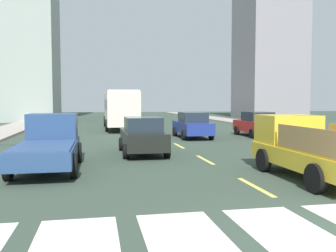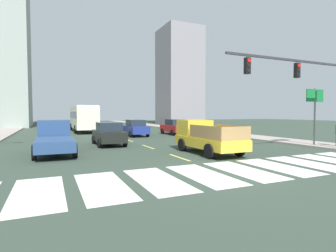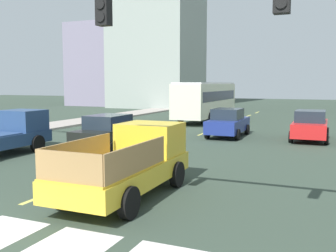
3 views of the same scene
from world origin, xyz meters
name	(u,v)px [view 1 (image 1 of 3)]	position (x,y,z in m)	size (l,w,h in m)	color
sidewalk_right	(326,134)	(11.71, 18.00, 0.07)	(3.17, 110.00, 0.15)	#A1958C
crosswalk_stripe_3	(193,249)	(-2.89, 0.00, 0.00)	(1.49, 3.96, 0.01)	silver
crosswalk_stripe_4	(300,241)	(-0.96, 0.00, 0.00)	(1.49, 3.96, 0.01)	silver
lane_dash_0	(255,187)	(0.00, 4.00, 0.00)	(0.16, 2.40, 0.01)	#D6CB56
lane_dash_1	(205,160)	(0.00, 9.00, 0.00)	(0.16, 2.40, 0.01)	#D6CB56
lane_dash_2	(179,146)	(0.00, 14.00, 0.00)	(0.16, 2.40, 0.01)	#D6CB56
lane_dash_3	(163,137)	(0.00, 19.00, 0.00)	(0.16, 2.40, 0.01)	#D6CB56
lane_dash_4	(152,131)	(0.00, 24.00, 0.00)	(0.16, 2.40, 0.01)	#D6CB56
lane_dash_5	(144,127)	(0.00, 29.00, 0.00)	(0.16, 2.40, 0.01)	#D6CB56
lane_dash_6	(139,124)	(0.00, 34.00, 0.00)	(0.16, 2.40, 0.01)	#D6CB56
lane_dash_7	(134,122)	(0.00, 39.00, 0.00)	(0.16, 2.40, 0.01)	#D6CB56
pickup_stakebed	(307,148)	(2.22, 4.99, 0.94)	(2.18, 5.20, 1.96)	gold
pickup_dark	(49,143)	(-6.15, 8.27, 0.92)	(2.18, 5.20, 1.96)	navy
city_bus	(120,107)	(-2.40, 27.29, 1.95)	(2.72, 10.80, 3.32)	beige
sedan_far	(143,136)	(-2.35, 11.19, 0.86)	(2.02, 4.40, 1.72)	black
sedan_near_left	(257,124)	(6.53, 18.33, 0.86)	(2.02, 4.40, 1.72)	red
sedan_mid	(192,125)	(1.83, 18.08, 0.86)	(2.02, 4.40, 1.72)	navy
block_mid_left	(269,45)	(20.40, 45.03, 10.63)	(8.20, 8.88, 21.25)	gray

